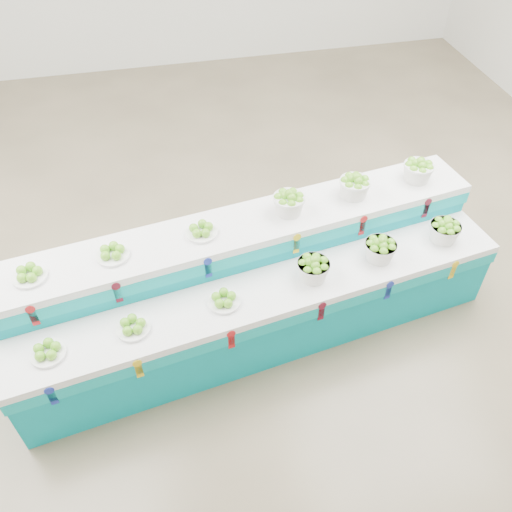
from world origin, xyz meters
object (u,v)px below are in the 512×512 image
Objects in this scene: basket_lower_left at (313,268)px; basket_upper_right at (418,170)px; display_stand at (256,285)px; plate_upper_mid at (112,252)px.

basket_upper_right is at bearing 30.84° from basket_lower_left.
basket_upper_right is at bearing 8.82° from display_stand.
display_stand reaches higher than basket_lower_left.
basket_upper_right reaches higher than display_stand.
plate_upper_mid reaches higher than display_stand.
display_stand is at bearing 155.58° from basket_lower_left.
basket_upper_right reaches higher than basket_lower_left.
display_stand is at bearing -4.66° from plate_upper_mid.
plate_upper_mid is at bearing 166.66° from display_stand.
display_stand is 1.82m from basket_upper_right.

